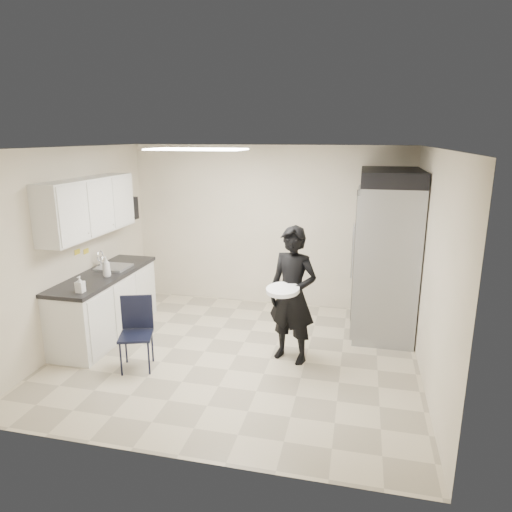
% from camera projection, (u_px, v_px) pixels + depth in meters
% --- Properties ---
extents(floor, '(4.50, 4.50, 0.00)m').
position_uv_depth(floor, '(237.00, 355.00, 5.87)').
color(floor, '#BEB295').
rests_on(floor, ground).
extents(ceiling, '(4.50, 4.50, 0.00)m').
position_uv_depth(ceiling, '(234.00, 148.00, 5.21)').
color(ceiling, silver).
rests_on(ceiling, back_wall).
extents(back_wall, '(4.50, 0.00, 4.50)m').
position_uv_depth(back_wall, '(268.00, 227.00, 7.42)').
color(back_wall, beige).
rests_on(back_wall, floor).
extents(left_wall, '(0.00, 4.00, 4.00)m').
position_uv_depth(left_wall, '(72.00, 248.00, 6.03)').
color(left_wall, beige).
rests_on(left_wall, floor).
extents(right_wall, '(0.00, 4.00, 4.00)m').
position_uv_depth(right_wall, '(431.00, 269.00, 5.05)').
color(right_wall, beige).
rests_on(right_wall, floor).
extents(ceiling_panel, '(1.20, 0.60, 0.02)m').
position_uv_depth(ceiling_panel, '(197.00, 149.00, 5.72)').
color(ceiling_panel, white).
rests_on(ceiling_panel, ceiling).
extents(lower_counter, '(0.60, 1.90, 0.86)m').
position_uv_depth(lower_counter, '(106.00, 306.00, 6.37)').
color(lower_counter, silver).
rests_on(lower_counter, floor).
extents(countertop, '(0.64, 1.95, 0.05)m').
position_uv_depth(countertop, '(103.00, 275.00, 6.26)').
color(countertop, black).
rests_on(countertop, lower_counter).
extents(sink, '(0.42, 0.40, 0.14)m').
position_uv_depth(sink, '(114.00, 271.00, 6.49)').
color(sink, gray).
rests_on(sink, countertop).
extents(faucet, '(0.02, 0.02, 0.24)m').
position_uv_depth(faucet, '(100.00, 260.00, 6.50)').
color(faucet, silver).
rests_on(faucet, countertop).
extents(upper_cabinets, '(0.35, 1.80, 0.75)m').
position_uv_depth(upper_cabinets, '(89.00, 207.00, 6.04)').
color(upper_cabinets, silver).
rests_on(upper_cabinets, left_wall).
extents(towel_dispenser, '(0.22, 0.30, 0.35)m').
position_uv_depth(towel_dispenser, '(128.00, 209.00, 7.19)').
color(towel_dispenser, black).
rests_on(towel_dispenser, left_wall).
extents(notice_sticker_left, '(0.00, 0.12, 0.07)m').
position_uv_depth(notice_sticker_left, '(77.00, 252.00, 6.14)').
color(notice_sticker_left, yellow).
rests_on(notice_sticker_left, left_wall).
extents(notice_sticker_right, '(0.00, 0.12, 0.07)m').
position_uv_depth(notice_sticker_right, '(86.00, 251.00, 6.34)').
color(notice_sticker_right, yellow).
rests_on(notice_sticker_right, left_wall).
extents(commercial_fridge, '(0.80, 1.35, 2.10)m').
position_uv_depth(commercial_fridge, '(386.00, 260.00, 6.40)').
color(commercial_fridge, gray).
rests_on(commercial_fridge, floor).
extents(fridge_compressor, '(0.80, 1.35, 0.20)m').
position_uv_depth(fridge_compressor, '(392.00, 177.00, 6.11)').
color(fridge_compressor, black).
rests_on(fridge_compressor, commercial_fridge).
extents(folding_chair, '(0.48, 0.48, 0.85)m').
position_uv_depth(folding_chair, '(136.00, 336.00, 5.43)').
color(folding_chair, black).
rests_on(folding_chair, floor).
extents(man_tuxedo, '(0.72, 0.59, 1.70)m').
position_uv_depth(man_tuxedo, '(292.00, 295.00, 5.56)').
color(man_tuxedo, black).
rests_on(man_tuxedo, floor).
extents(bucket_lid, '(0.50, 0.50, 0.05)m').
position_uv_depth(bucket_lid, '(283.00, 290.00, 5.31)').
color(bucket_lid, white).
rests_on(bucket_lid, man_tuxedo).
extents(soap_bottle_a, '(0.14, 0.14, 0.28)m').
position_uv_depth(soap_bottle_a, '(106.00, 267.00, 6.07)').
color(soap_bottle_a, white).
rests_on(soap_bottle_a, countertop).
extents(soap_bottle_b, '(0.09, 0.09, 0.20)m').
position_uv_depth(soap_bottle_b, '(80.00, 284.00, 5.46)').
color(soap_bottle_b, silver).
rests_on(soap_bottle_b, countertop).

